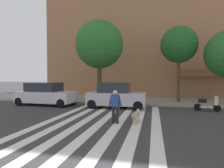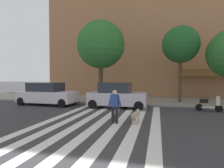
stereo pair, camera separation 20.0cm
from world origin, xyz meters
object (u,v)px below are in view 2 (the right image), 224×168
street_tree_nearest (101,45)px  pedestrian_dog_walker (115,105)px  street_tree_middle (181,45)px  dog_on_leash (136,114)px  parked_car_near_curb (47,94)px  parked_car_behind_first (117,96)px  parked_scooter (209,104)px

street_tree_nearest → pedestrian_dog_walker: (2.90, -6.88, -4.24)m
street_tree_middle → dog_on_leash: street_tree_middle is taller
parked_car_near_curb → parked_car_behind_first: bearing=-0.0°
parked_car_behind_first → dog_on_leash: parked_car_behind_first is taller
parked_car_near_curb → street_tree_nearest: size_ratio=0.67×
parked_car_behind_first → street_tree_nearest: (-1.99, 2.26, 4.27)m
street_tree_middle → dog_on_leash: bearing=-110.6°
pedestrian_dog_walker → parked_scooter: bearing=40.3°
parked_car_behind_first → street_tree_nearest: bearing=131.4°
parked_car_near_curb → pedestrian_dog_walker: bearing=-34.0°
parked_car_near_curb → parked_scooter: size_ratio=2.98×
parked_car_near_curb → parked_scooter: bearing=-0.4°
parked_scooter → dog_on_leash: bearing=-135.5°
parked_scooter → street_tree_middle: size_ratio=0.25×
street_tree_nearest → parked_car_behind_first: bearing=-48.6°
pedestrian_dog_walker → dog_on_leash: (1.01, 0.26, -0.48)m
parked_car_behind_first → pedestrian_dog_walker: size_ratio=2.61×
parked_scooter → street_tree_nearest: 9.78m
parked_scooter → pedestrian_dog_walker: size_ratio=0.99×
street_tree_middle → pedestrian_dog_walker: (-3.93, -8.02, -4.15)m
dog_on_leash → parked_car_near_curb: bearing=151.0°
pedestrian_dog_walker → dog_on_leash: bearing=14.6°
street_tree_middle → pedestrian_dog_walker: bearing=-116.1°
street_tree_middle → pedestrian_dog_walker: 9.85m
street_tree_nearest → pedestrian_dog_walker: size_ratio=4.37×
parked_car_behind_first → dog_on_leash: (1.91, -4.35, -0.46)m
parked_scooter → street_tree_nearest: street_tree_nearest is taller
pedestrian_dog_walker → parked_car_behind_first: bearing=101.1°
parked_car_near_curb → street_tree_middle: bearing=17.5°
parked_car_near_curb → street_tree_middle: 12.04m
parked_scooter → street_tree_middle: street_tree_middle is taller
street_tree_middle → street_tree_nearest: bearing=-170.5°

